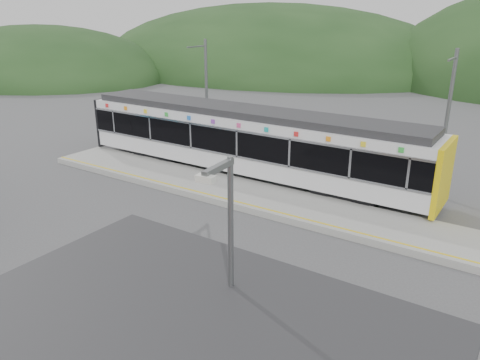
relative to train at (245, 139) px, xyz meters
The scene contains 8 objects.
ground 6.80m from the train, 67.73° to the right, with size 120.00×120.00×0.00m, color #4C4C4F.
hills 8.92m from the train, ahead, with size 146.00×149.00×26.00m.
platform 4.12m from the train, 47.69° to the right, with size 26.00×3.20×0.30m, color #9E9E99.
yellow_line 5.01m from the train, 58.44° to the right, with size 26.00×0.10×0.01m, color yellow.
train is the anchor object (origin of this frame).
catenary_mast_west 5.45m from the train, 150.57° to the left, with size 0.18×1.80×7.00m.
catenary_mast_east 9.92m from the train, 15.17° to the left, with size 0.18×1.80×7.00m.
lamp_post 15.94m from the train, 58.27° to the right, with size 0.36×1.04×5.86m.
Camera 1 is at (10.81, -14.44, 8.47)m, focal length 35.00 mm.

